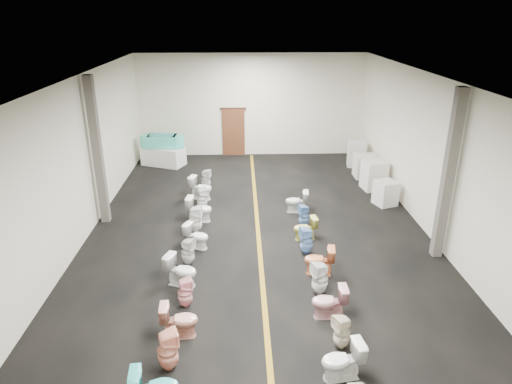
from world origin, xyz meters
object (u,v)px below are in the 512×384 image
toilet_left_11 (206,179)px  toilet_right_2 (342,332)px  appliance_crate_d (356,154)px  toilet_left_6 (197,236)px  toilet_left_7 (195,219)px  toilet_right_8 (304,216)px  display_table (163,156)px  toilet_left_2 (179,320)px  appliance_crate_a (386,193)px  toilet_right_6 (306,241)px  toilet_left_1 (168,350)px  toilet_right_1 (342,361)px  toilet_right_7 (305,228)px  toilet_right_3 (329,302)px  toilet_left_4 (181,271)px  toilet_right_5 (319,260)px  toilet_right_4 (320,278)px  appliance_crate_c (365,166)px  toilet_left_3 (185,293)px  toilet_left_8 (199,209)px  toilet_left_5 (188,252)px  toilet_left_9 (202,199)px  toilet_left_10 (201,188)px  toilet_right_9 (297,201)px  bathtub (162,141)px  appliance_crate_b (374,175)px

toilet_left_11 → toilet_right_2: bearing=-146.1°
appliance_crate_d → toilet_left_6: bearing=-131.1°
toilet_left_7 → toilet_right_8: 3.28m
display_table → appliance_crate_d: appliance_crate_d is taller
toilet_left_2 → appliance_crate_a: bearing=-46.4°
toilet_left_11 → toilet_right_6: bearing=-134.9°
toilet_left_1 → toilet_right_1: (3.13, -0.34, -0.03)m
appliance_crate_d → toilet_left_11: appliance_crate_d is taller
toilet_right_1 → toilet_right_7: size_ratio=1.12×
appliance_crate_d → toilet_right_1: appliance_crate_d is taller
toilet_left_2 → toilet_right_6: size_ratio=0.96×
toilet_right_3 → toilet_right_6: (-0.10, 2.78, 0.01)m
toilet_left_4 → toilet_right_5: toilet_left_4 is taller
appliance_crate_a → toilet_right_4: toilet_right_4 is taller
toilet_left_7 → toilet_right_3: (3.21, -4.17, -0.04)m
toilet_right_7 → appliance_crate_c: bearing=139.8°
appliance_crate_a → toilet_left_1: appliance_crate_a is taller
toilet_right_4 → toilet_left_3: bearing=-104.5°
toilet_left_1 → toilet_left_4: size_ratio=1.06×
appliance_crate_c → toilet_left_8: (-6.20, -3.86, -0.04)m
toilet_left_5 → toilet_left_9: toilet_left_9 is taller
toilet_left_2 → toilet_left_6: (0.03, 3.72, -0.03)m
toilet_left_10 → toilet_right_4: size_ratio=0.97×
appliance_crate_d → toilet_right_5: bearing=-109.2°
toilet_left_1 → toilet_right_7: bearing=-52.9°
toilet_left_11 → toilet_left_5: bearing=-167.5°
appliance_crate_c → toilet_right_2: 10.22m
toilet_left_7 → toilet_right_9: (3.17, 1.36, -0.05)m
appliance_crate_d → toilet_left_7: appliance_crate_d is taller
toilet_left_8 → toilet_right_9: toilet_left_8 is taller
toilet_left_3 → toilet_right_2: (3.19, -1.44, 0.01)m
appliance_crate_a → toilet_left_4: bearing=-143.4°
toilet_left_6 → toilet_left_2: bearing=-156.6°
toilet_left_11 → toilet_right_7: toilet_left_11 is taller
toilet_left_2 → toilet_right_4: 3.36m
bathtub → appliance_crate_b: bathtub is taller
appliance_crate_a → appliance_crate_c: size_ratio=0.93×
appliance_crate_b → toilet_left_1: 10.92m
toilet_left_7 → toilet_left_9: toilet_left_7 is taller
toilet_left_7 → toilet_right_8: (3.27, 0.30, -0.07)m
appliance_crate_a → toilet_right_8: bearing=-151.9°
toilet_left_5 → toilet_left_10: 4.48m
appliance_crate_d → display_table: bearing=177.1°
toilet_left_8 → appliance_crate_c: bearing=-49.1°
display_table → bathtub: size_ratio=0.94×
toilet_left_3 → toilet_right_7: toilet_left_3 is taller
appliance_crate_a → toilet_left_3: bearing=-137.9°
toilet_left_4 → toilet_right_2: (3.37, -2.31, -0.03)m
toilet_left_2 → toilet_left_4: size_ratio=0.97×
appliance_crate_a → toilet_left_7: toilet_left_7 is taller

